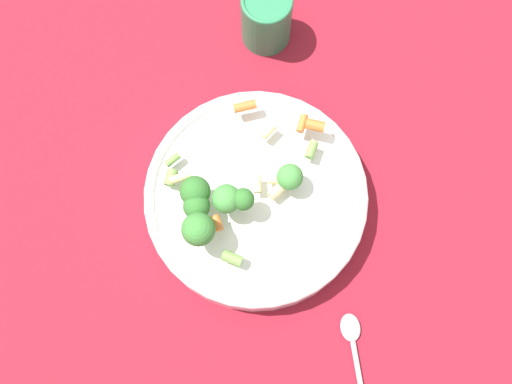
% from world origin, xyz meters
% --- Properties ---
extents(ground_plane, '(3.00, 3.00, 0.00)m').
position_xyz_m(ground_plane, '(0.00, 0.00, 0.00)').
color(ground_plane, maroon).
extents(bowl, '(0.29, 0.29, 0.05)m').
position_xyz_m(bowl, '(0.00, 0.00, 0.03)').
color(bowl, white).
rests_on(bowl, ground_plane).
extents(pasta_salad, '(0.23, 0.19, 0.07)m').
position_xyz_m(pasta_salad, '(0.04, -0.01, 0.09)').
color(pasta_salad, '#8CB766').
rests_on(pasta_salad, bowl).
extents(cup, '(0.07, 0.07, 0.09)m').
position_xyz_m(cup, '(-0.15, -0.21, 0.05)').
color(cup, '#2D7F51').
rests_on(cup, ground_plane).
extents(spoon, '(0.09, 0.18, 0.01)m').
position_xyz_m(spoon, '(-0.00, 0.24, 0.00)').
color(spoon, silver).
rests_on(spoon, ground_plane).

